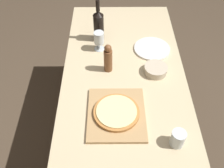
# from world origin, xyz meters

# --- Properties ---
(ground_plane) EXTENTS (12.00, 12.00, 0.00)m
(ground_plane) POSITION_xyz_m (0.00, 0.00, 0.00)
(ground_plane) COLOR #4C3D2D
(dining_table) EXTENTS (0.81, 1.78, 0.77)m
(dining_table) POSITION_xyz_m (0.00, 0.00, 0.68)
(dining_table) COLOR #CCB78E
(dining_table) RESTS_ON ground_plane
(cutting_board) EXTENTS (0.33, 0.37, 0.02)m
(cutting_board) POSITION_xyz_m (-0.06, -0.26, 0.78)
(cutting_board) COLOR tan
(cutting_board) RESTS_ON dining_table
(pizza) EXTENTS (0.26, 0.26, 0.02)m
(pizza) POSITION_xyz_m (-0.06, -0.26, 0.80)
(pizza) COLOR #BC7A3D
(pizza) RESTS_ON cutting_board
(wine_bottle) EXTENTS (0.08, 0.08, 0.32)m
(wine_bottle) POSITION_xyz_m (-0.17, 0.44, 0.90)
(wine_bottle) COLOR black
(wine_bottle) RESTS_ON dining_table
(pepper_mill) EXTENTS (0.06, 0.06, 0.21)m
(pepper_mill) POSITION_xyz_m (-0.10, 0.11, 0.87)
(pepper_mill) COLOR brown
(pepper_mill) RESTS_ON dining_table
(wine_glass) EXTENTS (0.07, 0.07, 0.14)m
(wine_glass) POSITION_xyz_m (-0.17, 0.33, 0.86)
(wine_glass) COLOR silver
(wine_glass) RESTS_ON dining_table
(small_bowl) EXTENTS (0.15, 0.15, 0.05)m
(small_bowl) POSITION_xyz_m (0.21, 0.09, 0.79)
(small_bowl) COLOR beige
(small_bowl) RESTS_ON dining_table
(drinking_tumbler) EXTENTS (0.08, 0.08, 0.10)m
(drinking_tumbler) POSITION_xyz_m (0.26, -0.44, 0.82)
(drinking_tumbler) COLOR silver
(drinking_tumbler) RESTS_ON dining_table
(dinner_plate) EXTENTS (0.26, 0.26, 0.01)m
(dinner_plate) POSITION_xyz_m (0.21, 0.32, 0.78)
(dinner_plate) COLOR white
(dinner_plate) RESTS_ON dining_table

